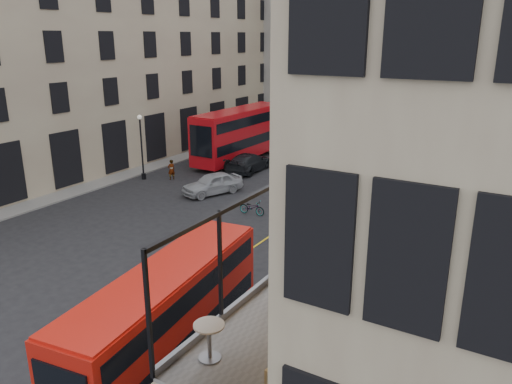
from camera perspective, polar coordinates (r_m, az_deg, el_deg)
The scene contains 31 objects.
ground at distance 19.65m, azimuth -12.00°, elevation -18.33°, with size 140.00×140.00×0.00m, color black.
host_building_main at distance 12.01m, azimuth 22.92°, elevation -1.32°, with size 7.26×11.40×15.10m.
host_frontage at distance 15.35m, azimuth 6.76°, elevation -19.13°, with size 3.00×11.00×4.50m, color #BFB38F.
cafe_floor at distance 14.11m, azimuth 7.10°, elevation -11.60°, with size 3.00×10.00×0.10m, color slate.
building_left at distance 49.47m, azimuth -20.79°, elevation 16.41°, with size 14.60×50.60×22.00m.
gateway at distance 61.60m, azimuth 15.94°, elevation 14.98°, with size 35.00×10.60×18.00m.
pavement_far at distance 53.53m, azimuth 11.22°, elevation 4.93°, with size 40.00×12.00×0.12m, color slate.
pavement_left at distance 42.22m, azimuth -23.25°, elevation 0.47°, with size 8.00×48.00×0.12m, color slate.
traffic_light_near at distance 27.89m, azimuth 2.86°, elevation -1.27°, with size 0.16×0.20×3.80m.
traffic_light_far at distance 48.19m, azimuth -2.96°, elevation 6.74°, with size 0.16×0.20×3.80m.
street_lamp_a at distance 41.76m, azimuth -12.91°, elevation 4.61°, with size 0.36×0.36×5.33m.
street_lamp_b at distance 49.39m, azimuth 9.78°, elevation 6.74°, with size 0.36×0.36×5.33m.
bus_near at distance 18.00m, azimuth -10.08°, elevation -13.58°, with size 3.38×9.88×3.87m.
bus_far at distance 47.19m, azimuth -1.79°, elevation 6.90°, with size 2.93×12.17×4.85m.
car_a at distance 37.42m, azimuth -4.99°, elevation 0.98°, with size 1.88×4.66×1.59m, color #9A9DA2.
car_b at distance 43.65m, azimuth 11.88°, elevation 2.87°, with size 1.38×3.96×1.30m, color #A01809.
car_c at distance 43.50m, azimuth -0.83°, elevation 3.40°, with size 2.25×5.54×1.61m, color black.
bicycle at distance 33.02m, azimuth -0.46°, elevation -1.79°, with size 0.64×1.83×0.96m, color gray.
cyclist at distance 32.84m, azimuth 6.67°, elevation -1.27°, with size 0.65×0.43×1.78m, color #D1E518.
pedestrian_a at distance 54.58m, azimuth -0.89°, elevation 6.28°, with size 0.76×0.59×1.57m, color gray.
pedestrian_b at distance 45.80m, azimuth 3.13°, elevation 4.08°, with size 1.02×0.59×1.58m, color gray.
pedestrian_c at distance 45.34m, azimuth 12.62°, elevation 3.66°, with size 1.03×0.43×1.76m, color gray.
pedestrian_d at distance 51.04m, azimuth 25.81°, elevation 3.74°, with size 0.77×0.50×1.57m, color gray.
pedestrian_e at distance 41.54m, azimuth -9.65°, elevation 2.53°, with size 0.61×0.40×1.68m, color gray.
cafe_table_near at distance 11.26m, azimuth -5.36°, elevation -16.06°, with size 0.68×0.68×0.86m.
cafe_table_mid at distance 14.30m, azimuth 3.88°, elevation -8.79°, with size 0.55×0.55×0.69m.
cafe_table_far at distance 17.09m, azimuth 9.74°, elevation -4.40°, with size 0.58×0.58×0.72m.
cafe_chair_a at distance 10.62m, azimuth 2.66°, elevation -20.45°, with size 0.48×0.48×0.82m.
cafe_chair_b at distance 13.59m, azimuth 9.73°, elevation -11.50°, with size 0.43×0.43×0.81m.
cafe_chair_c at distance 14.26m, azimuth 10.58°, elevation -10.06°, with size 0.50×0.50×0.84m.
cafe_chair_d at distance 17.39m, azimuth 14.49°, elevation -5.02°, with size 0.52×0.52×0.94m.
Camera 1 is at (11.28, -11.39, 11.37)m, focal length 35.00 mm.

